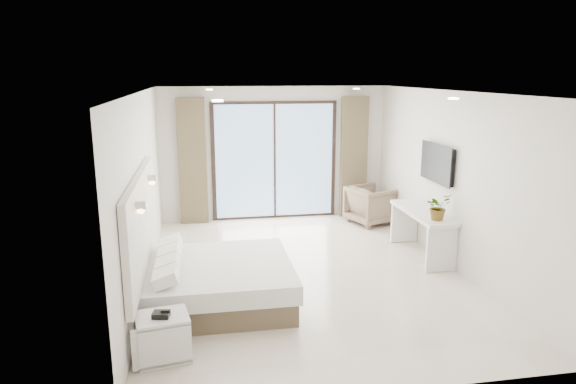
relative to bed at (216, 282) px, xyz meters
name	(u,v)px	position (x,y,z in m)	size (l,w,h in m)	color
ground	(304,272)	(1.35, 0.83, -0.28)	(6.20, 6.20, 0.00)	beige
room_shell	(284,163)	(1.15, 1.50, 1.30)	(4.62, 6.22, 2.72)	silver
bed	(216,282)	(0.00, 0.00, 0.00)	(1.91, 1.82, 0.67)	brown
nightstand	(163,337)	(-0.60, -1.28, -0.04)	(0.60, 0.53, 0.49)	silver
phone	(161,315)	(-0.61, -1.32, 0.24)	(0.17, 0.13, 0.06)	black
console_desk	(422,223)	(3.39, 1.21, 0.28)	(0.50, 1.60, 0.77)	silver
plant	(438,210)	(3.39, 0.68, 0.65)	(0.37, 0.41, 0.32)	#33662D
armchair	(371,203)	(3.20, 3.16, 0.13)	(0.81, 0.76, 0.83)	#846856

